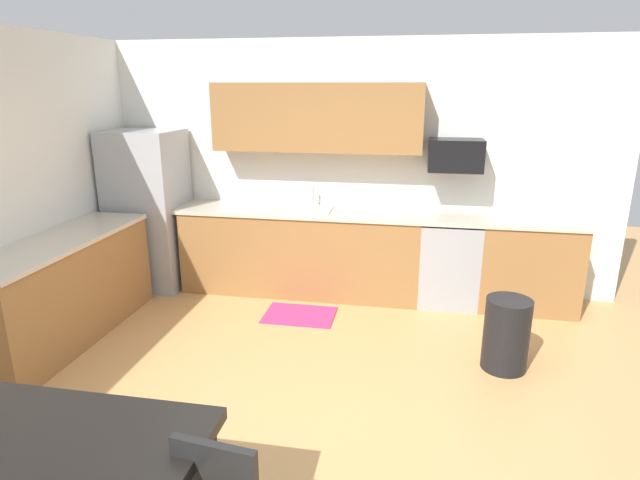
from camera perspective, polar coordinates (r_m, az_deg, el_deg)
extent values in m
plane|color=tan|center=(3.85, -2.86, -18.75)|extent=(12.00, 12.00, 0.00)
cube|color=silver|center=(5.82, 2.99, 7.87)|extent=(5.80, 0.10, 2.70)
cube|color=olive|center=(5.77, -2.14, -1.39)|extent=(2.58, 0.60, 0.90)
cube|color=olive|center=(5.76, 21.62, -2.62)|extent=(0.97, 0.60, 0.90)
cube|color=olive|center=(5.23, -26.19, -5.10)|extent=(0.60, 2.00, 0.90)
cube|color=beige|center=(5.56, 2.44, 2.95)|extent=(4.80, 0.64, 0.04)
cube|color=beige|center=(5.09, -26.86, -0.15)|extent=(0.64, 2.00, 0.04)
cube|color=olive|center=(5.60, -0.37, 13.20)|extent=(2.20, 0.34, 0.70)
cube|color=#9EA0A5|center=(6.18, -18.13, 3.13)|extent=(0.76, 0.70, 1.76)
cube|color=#999BA0|center=(5.66, 13.80, -2.35)|extent=(0.60, 0.60, 0.88)
cube|color=black|center=(5.53, 14.12, 2.11)|extent=(0.60, 0.60, 0.03)
cube|color=black|center=(5.51, 14.54, 8.94)|extent=(0.54, 0.36, 0.32)
cube|color=#A5A8AD|center=(5.63, -1.15, 2.71)|extent=(0.48, 0.40, 0.14)
cylinder|color=#B2B5BA|center=(5.77, -0.79, 4.68)|extent=(0.02, 0.02, 0.24)
cube|color=black|center=(2.65, -29.09, -20.04)|extent=(1.40, 0.90, 0.06)
cylinder|color=black|center=(4.53, 19.62, -9.64)|extent=(0.36, 0.36, 0.60)
cube|color=#CC3372|center=(5.31, -2.24, -8.16)|extent=(0.70, 0.50, 0.01)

